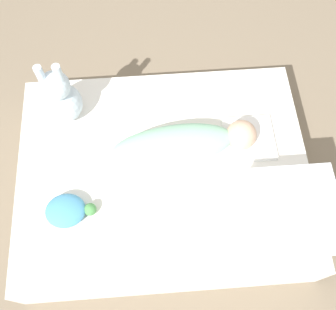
% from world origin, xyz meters
% --- Properties ---
extents(ground_plane, '(12.00, 12.00, 0.00)m').
position_xyz_m(ground_plane, '(0.00, 0.00, 0.00)').
color(ground_plane, '#7A6B56').
extents(bed_mattress, '(1.20, 0.93, 0.22)m').
position_xyz_m(bed_mattress, '(0.00, 0.00, 0.11)').
color(bed_mattress, white).
rests_on(bed_mattress, ground_plane).
extents(burp_cloth, '(0.21, 0.21, 0.02)m').
position_xyz_m(burp_cloth, '(0.37, 0.10, 0.23)').
color(burp_cloth, white).
rests_on(burp_cloth, bed_mattress).
extents(swaddled_baby, '(0.60, 0.23, 0.13)m').
position_xyz_m(swaddled_baby, '(0.08, 0.07, 0.28)').
color(swaddled_baby, '#99D6B2').
rests_on(swaddled_baby, bed_mattress).
extents(pillow, '(0.32, 0.33, 0.12)m').
position_xyz_m(pillow, '(0.47, -0.24, 0.28)').
color(pillow, white).
rests_on(pillow, bed_mattress).
extents(bunny_plush, '(0.17, 0.17, 0.33)m').
position_xyz_m(bunny_plush, '(-0.40, 0.29, 0.34)').
color(bunny_plush, silver).
rests_on(bunny_plush, bed_mattress).
extents(turtle_plush, '(0.19, 0.14, 0.06)m').
position_xyz_m(turtle_plush, '(-0.38, -0.16, 0.25)').
color(turtle_plush, '#4C99C6').
rests_on(turtle_plush, bed_mattress).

